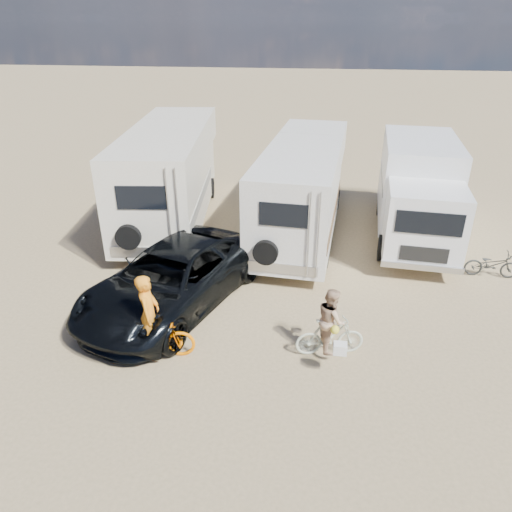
# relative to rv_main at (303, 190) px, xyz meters

# --- Properties ---
(ground) EXTENTS (140.00, 140.00, 0.00)m
(ground) POSITION_rel_rv_main_xyz_m (0.20, -7.18, -1.58)
(ground) COLOR tan
(ground) RESTS_ON ground
(rv_main) EXTENTS (3.07, 8.69, 3.17)m
(rv_main) POSITION_rel_rv_main_xyz_m (0.00, 0.00, 0.00)
(rv_main) COLOR white
(rv_main) RESTS_ON ground
(rv_left) EXTENTS (3.60, 8.84, 3.49)m
(rv_left) POSITION_rel_rv_main_xyz_m (-4.91, 0.43, 0.16)
(rv_left) COLOR beige
(rv_left) RESTS_ON ground
(box_truck) EXTENTS (2.97, 6.78, 3.26)m
(box_truck) POSITION_rel_rv_main_xyz_m (3.90, -0.03, 0.05)
(box_truck) COLOR white
(box_truck) RESTS_ON ground
(dark_suv) EXTENTS (4.51, 6.46, 1.64)m
(dark_suv) POSITION_rel_rv_main_xyz_m (-3.16, -5.42, -0.77)
(dark_suv) COLOR black
(dark_suv) RESTS_ON ground
(bike_man) EXTENTS (2.04, 0.96, 1.03)m
(bike_man) POSITION_rel_rv_main_xyz_m (-3.01, -7.56, -1.07)
(bike_man) COLOR orange
(bike_man) RESTS_ON ground
(bike_woman) EXTENTS (1.64, 0.79, 0.95)m
(bike_woman) POSITION_rel_rv_main_xyz_m (0.99, -6.95, -1.11)
(bike_woman) COLOR #B5BEA4
(bike_woman) RESTS_ON ground
(rider_man) EXTENTS (0.55, 0.76, 1.91)m
(rider_man) POSITION_rel_rv_main_xyz_m (-3.01, -7.56, -0.63)
(rider_man) COLOR orange
(rider_man) RESTS_ON ground
(rider_woman) EXTENTS (0.74, 0.86, 1.54)m
(rider_woman) POSITION_rel_rv_main_xyz_m (0.99, -6.95, -0.81)
(rider_woman) COLOR tan
(rider_woman) RESTS_ON ground
(bike_parked) EXTENTS (1.56, 0.59, 0.81)m
(bike_parked) POSITION_rel_rv_main_xyz_m (5.80, -2.59, -1.18)
(bike_parked) COLOR #252724
(bike_parked) RESTS_ON ground
(cooler) EXTENTS (0.62, 0.47, 0.47)m
(cooler) POSITION_rel_rv_main_xyz_m (-1.14, -2.70, -1.35)
(cooler) COLOR #225A81
(cooler) RESTS_ON ground
(crate) EXTENTS (0.53, 0.53, 0.32)m
(crate) POSITION_rel_rv_main_xyz_m (0.57, -3.26, -1.42)
(crate) COLOR olive
(crate) RESTS_ON ground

